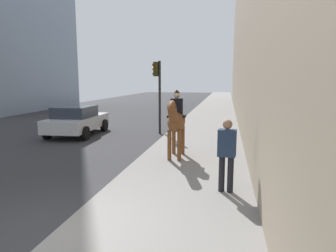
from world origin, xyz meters
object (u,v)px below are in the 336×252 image
object	(u,v)px
car_near_lane	(77,120)
mounted_horse_near	(176,121)
pedestrian_greeting	(227,151)
traffic_light_near_curb	(158,85)

from	to	relation	value
car_near_lane	mounted_horse_near	bearing A→B (deg)	-126.71
pedestrian_greeting	car_near_lane	world-z (taller)	pedestrian_greeting
car_near_lane	traffic_light_near_curb	xyz separation A→B (m)	(1.17, -3.81, 1.69)
pedestrian_greeting	mounted_horse_near	bearing A→B (deg)	37.66
mounted_horse_near	pedestrian_greeting	bearing A→B (deg)	29.21
mounted_horse_near	car_near_lane	bearing A→B (deg)	-124.98
pedestrian_greeting	car_near_lane	xyz separation A→B (m)	(6.62, 7.22, -0.35)
car_near_lane	pedestrian_greeting	bearing A→B (deg)	-135.15
pedestrian_greeting	traffic_light_near_curb	xyz separation A→B (m)	(7.78, 3.40, 1.34)
mounted_horse_near	car_near_lane	xyz separation A→B (m)	(3.76, 5.56, -0.62)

